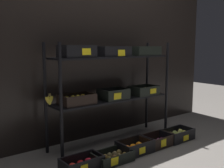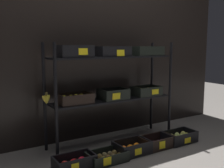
% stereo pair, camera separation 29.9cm
% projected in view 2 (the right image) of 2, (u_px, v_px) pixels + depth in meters
% --- Properties ---
extents(ground_plane, '(10.00, 10.00, 0.00)m').
position_uv_depth(ground_plane, '(112.00, 142.00, 3.08)').
color(ground_plane, '#605B56').
extents(storefront_wall, '(3.82, 0.12, 1.89)m').
position_uv_depth(storefront_wall, '(96.00, 58.00, 3.26)').
color(storefront_wall, black).
rests_on(storefront_wall, ground_plane).
extents(display_rack, '(1.53, 0.37, 1.12)m').
position_uv_depth(display_rack, '(112.00, 77.00, 2.97)').
color(display_rack, black).
rests_on(display_rack, ground_plane).
extents(crate_ground_apple_red, '(0.37, 0.21, 0.12)m').
position_uv_depth(crate_ground_apple_red, '(75.00, 164.00, 2.41)').
color(crate_ground_apple_red, black).
rests_on(crate_ground_apple_red, ground_plane).
extents(crate_ground_kiwi, '(0.38, 0.24, 0.10)m').
position_uv_depth(crate_ground_kiwi, '(107.00, 157.00, 2.56)').
color(crate_ground_kiwi, black).
rests_on(crate_ground_kiwi, ground_plane).
extents(crate_ground_orange, '(0.35, 0.24, 0.13)m').
position_uv_depth(crate_ground_orange, '(132.00, 149.00, 2.75)').
color(crate_ground_orange, black).
rests_on(crate_ground_orange, ground_plane).
extents(crate_ground_plum, '(0.36, 0.23, 0.12)m').
position_uv_depth(crate_ground_plum, '(157.00, 143.00, 2.93)').
color(crate_ground_plum, black).
rests_on(crate_ground_plum, ground_plane).
extents(crate_ground_pear, '(0.38, 0.23, 0.13)m').
position_uv_depth(crate_ground_pear, '(179.00, 138.00, 3.08)').
color(crate_ground_pear, black).
rests_on(crate_ground_pear, ground_plane).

